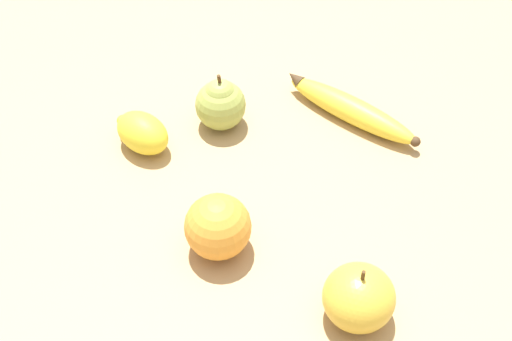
# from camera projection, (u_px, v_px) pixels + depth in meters

# --- Properties ---
(ground_plane) EXTENTS (3.00, 3.00, 0.00)m
(ground_plane) POSITION_uv_depth(u_px,v_px,m) (322.00, 187.00, 0.95)
(ground_plane) COLOR tan
(banana) EXTENTS (0.20, 0.15, 0.04)m
(banana) POSITION_uv_depth(u_px,v_px,m) (351.00, 109.00, 1.02)
(banana) COLOR yellow
(banana) RESTS_ON ground_plane
(orange) EXTENTS (0.08, 0.08, 0.08)m
(orange) POSITION_uv_depth(u_px,v_px,m) (218.00, 227.00, 0.85)
(orange) COLOR orange
(orange) RESTS_ON ground_plane
(pear) EXTENTS (0.07, 0.07, 0.09)m
(pear) POSITION_uv_depth(u_px,v_px,m) (220.00, 103.00, 1.00)
(pear) COLOR #99A84C
(pear) RESTS_ON ground_plane
(apple) EXTENTS (0.08, 0.08, 0.09)m
(apple) POSITION_uv_depth(u_px,v_px,m) (359.00, 297.00, 0.79)
(apple) COLOR gold
(apple) RESTS_ON ground_plane
(lemon) EXTENTS (0.10, 0.09, 0.06)m
(lemon) POSITION_uv_depth(u_px,v_px,m) (142.00, 133.00, 0.98)
(lemon) COLOR yellow
(lemon) RESTS_ON ground_plane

